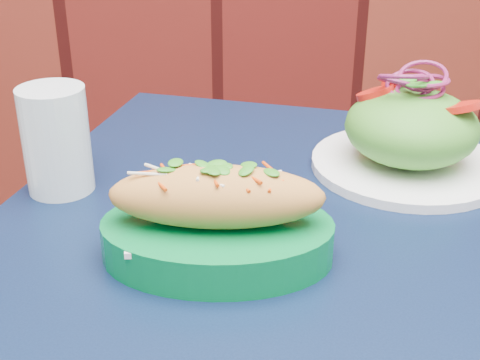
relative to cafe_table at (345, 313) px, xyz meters
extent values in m
cube|color=black|center=(0.00, 0.00, 0.07)|extent=(1.05, 1.05, 0.03)
cylinder|color=black|center=(-0.17, 0.43, -0.30)|extent=(0.04, 0.04, 0.72)
cube|color=white|center=(-0.14, 0.00, 0.12)|extent=(0.18, 0.11, 0.01)
ellipsoid|color=#E59848|center=(-0.14, 0.00, 0.16)|extent=(0.22, 0.11, 0.06)
cylinder|color=white|center=(0.12, 0.17, 0.09)|extent=(0.24, 0.24, 0.01)
ellipsoid|color=#4C992D|center=(0.12, 0.17, 0.15)|extent=(0.17, 0.17, 0.09)
cylinder|color=red|center=(0.17, 0.14, 0.19)|extent=(0.05, 0.05, 0.01)
cylinder|color=red|center=(0.09, 0.20, 0.19)|extent=(0.05, 0.05, 0.01)
cylinder|color=red|center=(0.12, 0.22, 0.19)|extent=(0.05, 0.05, 0.01)
torus|color=#7B1B4F|center=(0.12, 0.17, 0.20)|extent=(0.06, 0.06, 0.01)
torus|color=#7B1B4F|center=(0.12, 0.17, 0.20)|extent=(0.06, 0.06, 0.01)
torus|color=#7B1B4F|center=(0.12, 0.17, 0.20)|extent=(0.06, 0.06, 0.01)
torus|color=#7B1B4F|center=(0.12, 0.17, 0.21)|extent=(0.06, 0.06, 0.01)
torus|color=#7B1B4F|center=(0.12, 0.17, 0.21)|extent=(0.06, 0.06, 0.01)
torus|color=#7B1B4F|center=(0.12, 0.17, 0.22)|extent=(0.06, 0.06, 0.01)
cylinder|color=silver|center=(-0.31, 0.18, 0.15)|extent=(0.08, 0.08, 0.13)
camera|label=1|loc=(-0.20, -0.57, 0.45)|focal=50.00mm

